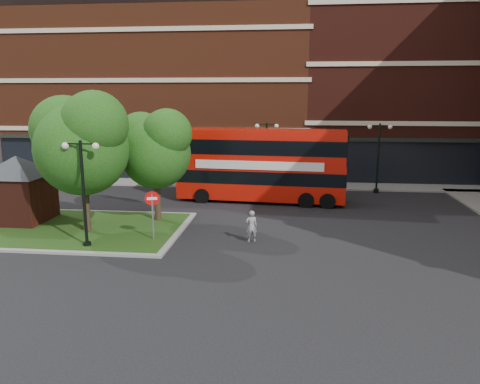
# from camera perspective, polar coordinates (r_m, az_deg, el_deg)

# --- Properties ---
(ground) EXTENTS (120.00, 120.00, 0.00)m
(ground) POSITION_cam_1_polar(r_m,az_deg,el_deg) (21.14, -4.48, -7.54)
(ground) COLOR black
(ground) RESTS_ON ground
(pavement_far) EXTENTS (44.00, 3.00, 0.12)m
(pavement_far) POSITION_cam_1_polar(r_m,az_deg,el_deg) (36.94, 0.25, 0.98)
(pavement_far) COLOR slate
(pavement_far) RESTS_ON ground
(terrace_far_left) EXTENTS (26.00, 12.00, 14.00)m
(terrace_far_left) POSITION_cam_1_polar(r_m,az_deg,el_deg) (45.15, -9.07, 11.67)
(terrace_far_left) COLOR maroon
(terrace_far_left) RESTS_ON ground
(terrace_far_right) EXTENTS (18.00, 12.00, 16.00)m
(terrace_far_right) POSITION_cam_1_polar(r_m,az_deg,el_deg) (44.77, 19.92, 12.40)
(terrace_far_right) COLOR #471911
(terrace_far_right) RESTS_ON ground
(traffic_island) EXTENTS (12.60, 7.60, 0.15)m
(traffic_island) POSITION_cam_1_polar(r_m,az_deg,el_deg) (26.40, -20.59, -4.17)
(traffic_island) COLOR gray
(traffic_island) RESTS_ON ground
(kiosk) EXTENTS (6.51, 6.51, 3.60)m
(kiosk) POSITION_cam_1_polar(r_m,az_deg,el_deg) (28.23, -25.46, 1.11)
(kiosk) COLOR #471911
(kiosk) RESTS_ON traffic_island
(tree_island_west) EXTENTS (5.40, 4.71, 7.21)m
(tree_island_west) POSITION_cam_1_polar(r_m,az_deg,el_deg) (24.57, -18.89, 6.04)
(tree_island_west) COLOR #2D2116
(tree_island_west) RESTS_ON ground
(tree_island_east) EXTENTS (4.46, 3.90, 6.29)m
(tree_island_east) POSITION_cam_1_polar(r_m,az_deg,el_deg) (25.87, -10.38, 5.51)
(tree_island_east) COLOR #2D2116
(tree_island_east) RESTS_ON ground
(lamp_island) EXTENTS (1.72, 0.36, 5.00)m
(lamp_island) POSITION_cam_1_polar(r_m,az_deg,el_deg) (22.25, -18.56, 0.40)
(lamp_island) COLOR black
(lamp_island) RESTS_ON ground
(lamp_far_left) EXTENTS (1.72, 0.36, 5.00)m
(lamp_far_left) POSITION_cam_1_polar(r_m,az_deg,el_deg) (34.38, 3.24, 4.83)
(lamp_far_left) COLOR black
(lamp_far_left) RESTS_ON ground
(lamp_far_right) EXTENTS (1.72, 0.36, 5.00)m
(lamp_far_right) POSITION_cam_1_polar(r_m,az_deg,el_deg) (34.89, 16.51, 4.46)
(lamp_far_right) COLOR black
(lamp_far_right) RESTS_ON ground
(bus) EXTENTS (11.14, 3.40, 4.19)m
(bus) POSITION_cam_1_polar(r_m,az_deg,el_deg) (30.82, 2.60, 3.88)
(bus) COLOR #BE1207
(bus) RESTS_ON ground
(woman) EXTENTS (0.64, 0.50, 1.56)m
(woman) POSITION_cam_1_polar(r_m,az_deg,el_deg) (22.53, 1.41, -4.20)
(woman) COLOR gray
(woman) RESTS_ON ground
(car_silver) EXTENTS (4.43, 2.03, 1.47)m
(car_silver) POSITION_cam_1_polar(r_m,az_deg,el_deg) (34.84, 0.30, 1.46)
(car_silver) COLOR #A3A6AA
(car_silver) RESTS_ON ground
(car_white) EXTENTS (4.30, 1.56, 1.41)m
(car_white) POSITION_cam_1_polar(r_m,az_deg,el_deg) (35.80, 4.89, 1.64)
(car_white) COLOR silver
(car_white) RESTS_ON ground
(no_entry_sign) EXTENTS (0.67, 0.27, 2.50)m
(no_entry_sign) POSITION_cam_1_polar(r_m,az_deg,el_deg) (22.68, -10.64, -1.69)
(no_entry_sign) COLOR slate
(no_entry_sign) RESTS_ON ground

